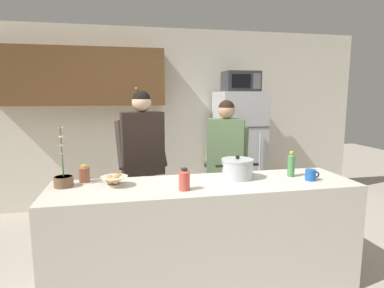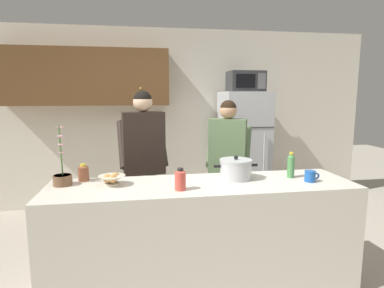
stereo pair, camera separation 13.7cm
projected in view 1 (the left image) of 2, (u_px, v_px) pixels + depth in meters
ground_plane at (205, 285)px, 2.81m from camera, size 14.00×14.00×0.00m
back_wall_unit at (150, 109)px, 4.71m from camera, size 6.00×0.48×2.60m
kitchen_island at (205, 236)px, 2.74m from camera, size 2.54×0.68×0.92m
refrigerator at (239, 151)px, 4.67m from camera, size 0.64×0.68×1.69m
microwave at (241, 82)px, 4.50m from camera, size 0.48×0.37×0.28m
person_near_pot at (143, 151)px, 3.37m from camera, size 0.55×0.47×1.69m
person_by_sink at (226, 154)px, 3.61m from camera, size 0.59×0.55×1.59m
cooking_pot at (237, 169)px, 2.82m from camera, size 0.39×0.28×0.21m
coffee_mug at (311, 175)px, 2.76m from camera, size 0.13×0.09×0.10m
bread_bowl at (114, 180)px, 2.58m from camera, size 0.22×0.22×0.10m
bottle_near_edge at (291, 164)px, 2.89m from camera, size 0.06×0.06×0.23m
bottle_mid_counter at (184, 179)px, 2.47m from camera, size 0.09×0.09×0.17m
bottle_far_corner at (84, 174)px, 2.70m from camera, size 0.09×0.09×0.15m
potted_orchid at (64, 179)px, 2.56m from camera, size 0.15×0.15×0.49m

